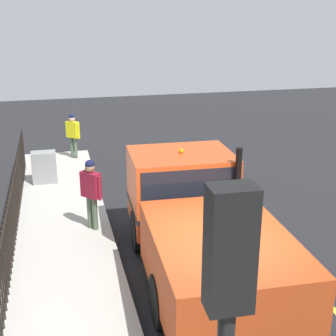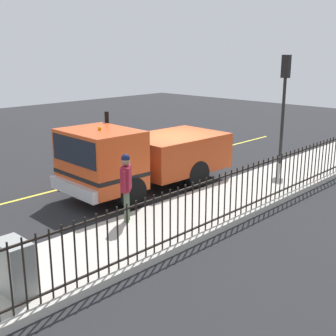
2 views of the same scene
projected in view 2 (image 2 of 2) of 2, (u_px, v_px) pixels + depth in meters
The scene contains 9 objects.
ground_plane at pixel (172, 182), 15.65m from camera, with size 47.94×47.94×0.00m, color #232326.
sidewalk_slab at pixel (236, 197), 13.82m from camera, with size 2.48×21.79×0.17m, color #B7B2A8.
lane_marking at pixel (131, 171), 17.11m from camera, with size 0.12×19.61×0.01m, color yellow.
work_truck at pixel (138, 155), 14.29m from camera, with size 2.65×6.03×2.59m.
worker_standing at pixel (126, 181), 11.38m from camera, with size 0.51×0.54×1.81m.
iron_fence at pixel (267, 180), 12.91m from camera, with size 0.04×18.56×1.35m.
traffic_light_near at pixel (285, 88), 16.87m from camera, with size 0.31×0.22×4.18m.
utility_cabinet at pixel (14, 267), 8.13m from camera, with size 0.76×0.48×1.01m, color gray.
traffic_cone at pixel (63, 180), 14.87m from camera, with size 0.41×0.41×0.58m, color orange.
Camera 2 is at (10.23, -10.96, 4.53)m, focal length 47.43 mm.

